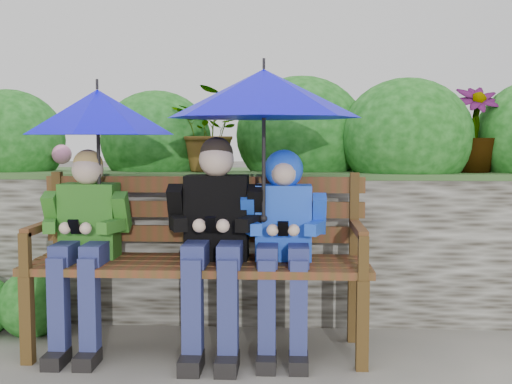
# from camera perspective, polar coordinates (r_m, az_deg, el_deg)

# --- Properties ---
(ground) EXTENTS (60.00, 60.00, 0.00)m
(ground) POSITION_cam_1_polar(r_m,az_deg,el_deg) (3.88, -0.08, -14.27)
(ground) COLOR #54544E
(ground) RESTS_ON ground
(garden_backdrop) EXTENTS (8.00, 2.86, 1.76)m
(garden_backdrop) POSITION_cam_1_polar(r_m,az_deg,el_deg) (5.31, 0.31, -2.18)
(garden_backdrop) COLOR #322E25
(garden_backdrop) RESTS_ON ground
(park_bench) EXTENTS (2.00, 0.59, 1.05)m
(park_bench) POSITION_cam_1_polar(r_m,az_deg,el_deg) (3.88, -4.95, -5.10)
(park_bench) COLOR #4A3416
(park_bench) RESTS_ON ground
(boy_left) EXTENTS (0.50, 0.58, 1.20)m
(boy_left) POSITION_cam_1_polar(r_m,az_deg,el_deg) (3.92, -14.99, -3.86)
(boy_left) COLOR #2D731E
(boy_left) RESTS_ON ground
(boy_middle) EXTENTS (0.56, 0.64, 1.27)m
(boy_middle) POSITION_cam_1_polar(r_m,az_deg,el_deg) (3.74, -3.67, -3.63)
(boy_middle) COLOR black
(boy_middle) RESTS_ON ground
(boy_right) EXTENTS (0.49, 0.60, 1.20)m
(boy_right) POSITION_cam_1_polar(r_m,az_deg,el_deg) (3.74, 2.45, -3.46)
(boy_right) COLOR blue
(boy_right) RESTS_ON ground
(umbrella_left) EXTENTS (0.91, 0.91, 0.85)m
(umbrella_left) POSITION_cam_1_polar(r_m,az_deg,el_deg) (3.92, -13.90, 6.90)
(umbrella_left) COLOR #0402ED
(umbrella_left) RESTS_ON ground
(umbrella_right) EXTENTS (1.11, 1.11, 0.94)m
(umbrella_right) POSITION_cam_1_polar(r_m,az_deg,el_deg) (3.68, 0.70, 8.74)
(umbrella_right) COLOR #0402ED
(umbrella_right) RESTS_ON ground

